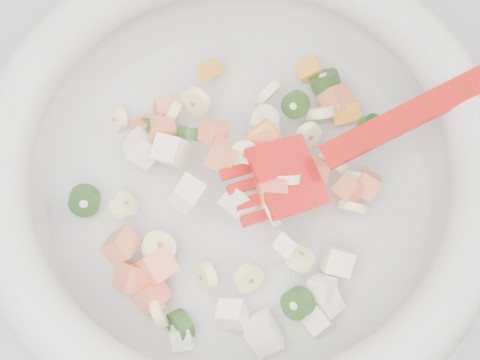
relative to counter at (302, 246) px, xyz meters
name	(u,v)px	position (x,y,z in m)	size (l,w,h in m)	color
counter	(302,246)	(0.00, 0.00, 0.00)	(2.00, 0.60, 0.90)	gray
mixing_bowl	(240,174)	(-0.12, -0.06, 0.51)	(0.46, 0.41, 0.13)	#BABAB8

